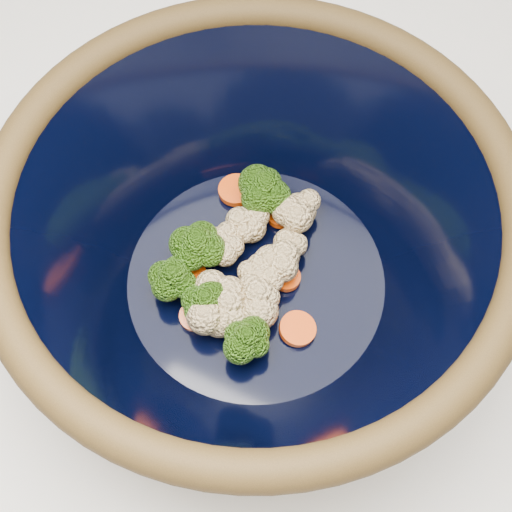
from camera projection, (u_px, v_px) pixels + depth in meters
The scene contains 4 objects.
ground at pixel (245, 462), 1.46m from camera, with size 3.00×3.00×0.00m, color #9E7A54.
counter at pixel (242, 399), 1.07m from camera, with size 1.20×1.20×0.90m, color white.
mixing_bowl at pixel (256, 246), 0.56m from camera, with size 0.50×0.50×0.18m.
vegetable_pile at pixel (237, 263), 0.60m from camera, with size 0.14×0.17×0.05m.
Camera 1 is at (0.15, -0.27, 1.49)m, focal length 50.00 mm.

